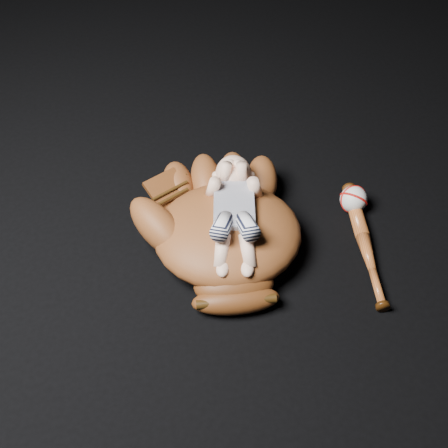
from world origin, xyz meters
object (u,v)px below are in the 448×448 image
at_px(baseball_glove, 228,228).
at_px(baseball, 354,199).
at_px(newborn_baby, 234,213).
at_px(baseball_bat, 365,243).

distance_m(baseball_glove, baseball, 0.37).
relative_size(newborn_baby, baseball_bat, 0.88).
bearing_deg(newborn_baby, baseball, 22.91).
relative_size(baseball_glove, baseball, 7.09).
distance_m(baseball_glove, newborn_baby, 0.05).
distance_m(newborn_baby, baseball, 0.36).
relative_size(baseball_glove, newborn_baby, 1.48).
height_order(newborn_baby, baseball, newborn_baby).
height_order(baseball_glove, newborn_baby, newborn_baby).
relative_size(baseball_bat, baseball, 5.46).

